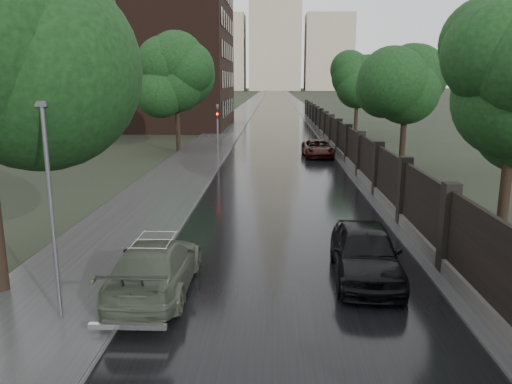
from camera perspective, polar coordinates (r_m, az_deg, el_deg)
name	(u,v)px	position (r m, az deg, el deg)	size (l,w,h in m)	color
ground	(296,363)	(10.60, 4.57, -18.86)	(800.00, 800.00, 0.00)	black
road	(275,96)	(199.11, 2.20, 10.96)	(8.00, 420.00, 0.02)	black
sidewalk_left	(260,95)	(199.19, 0.44, 10.99)	(4.00, 420.00, 0.16)	#2D2D2D
verge_right	(289,95)	(199.20, 3.81, 10.95)	(3.00, 420.00, 0.08)	#2D2D2D
fence_right	(335,137)	(41.61, 9.07, 6.18)	(0.45, 75.72, 2.70)	#383533
tree_left_far	(176,85)	(39.76, -9.08, 12.01)	(4.25, 4.25, 7.39)	black
tree_right_b	(406,91)	(32.05, 16.76, 11.02)	(4.08, 4.08, 7.01)	black
tree_right_c	(357,87)	(49.69, 11.50, 11.66)	(4.08, 4.08, 7.01)	black
lamp_post	(52,212)	(11.97, -22.33, -2.16)	(0.25, 0.12, 5.11)	#59595E
traffic_light	(218,128)	(34.39, -4.40, 7.31)	(0.16, 0.32, 4.00)	#59595E
brick_building	(127,43)	(63.66, -14.55, 16.21)	(24.00, 18.00, 20.00)	black
stalinist_tower	(275,24)	(310.78, 2.21, 18.62)	(92.00, 30.00, 159.00)	tan
volga_sedan	(155,267)	(13.66, -11.44, -8.35)	(1.97, 4.84, 1.41)	#454C3D
car_right_near	(365,252)	(14.60, 12.38, -6.70)	(1.83, 4.55, 1.55)	black
car_right_far	(318,148)	(37.50, 7.07, 4.97)	(2.09, 4.53, 1.26)	black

